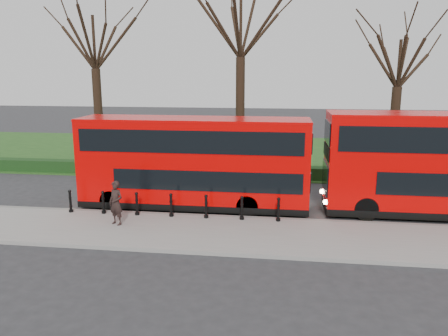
# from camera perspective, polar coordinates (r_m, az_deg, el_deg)

# --- Properties ---
(ground) EXTENTS (120.00, 120.00, 0.00)m
(ground) POSITION_cam_1_polar(r_m,az_deg,el_deg) (20.90, -6.11, -5.49)
(ground) COLOR #28282B
(ground) RESTS_ON ground
(pavement) EXTENTS (60.00, 4.00, 0.15)m
(pavement) POSITION_cam_1_polar(r_m,az_deg,el_deg) (18.14, -8.36, -8.13)
(pavement) COLOR gray
(pavement) RESTS_ON ground
(kerb) EXTENTS (60.00, 0.25, 0.16)m
(kerb) POSITION_cam_1_polar(r_m,az_deg,el_deg) (19.96, -6.79, -6.15)
(kerb) COLOR slate
(kerb) RESTS_ON ground
(grass_verge) EXTENTS (60.00, 18.00, 0.06)m
(grass_verge) POSITION_cam_1_polar(r_m,az_deg,el_deg) (35.22, -0.40, 2.01)
(grass_verge) COLOR #1F4617
(grass_verge) RESTS_ON ground
(hedge) EXTENTS (60.00, 0.90, 0.80)m
(hedge) POSITION_cam_1_polar(r_m,az_deg,el_deg) (27.22, -2.78, -0.32)
(hedge) COLOR black
(hedge) RESTS_ON ground
(yellow_line_outer) EXTENTS (60.00, 0.10, 0.01)m
(yellow_line_outer) POSITION_cam_1_polar(r_m,az_deg,el_deg) (20.26, -6.58, -6.07)
(yellow_line_outer) COLOR yellow
(yellow_line_outer) RESTS_ON ground
(yellow_line_inner) EXTENTS (60.00, 0.10, 0.01)m
(yellow_line_inner) POSITION_cam_1_polar(r_m,az_deg,el_deg) (20.44, -6.44, -5.90)
(yellow_line_inner) COLOR yellow
(yellow_line_inner) RESTS_ON ground
(tree_left) EXTENTS (7.71, 7.71, 12.04)m
(tree_left) POSITION_cam_1_polar(r_m,az_deg,el_deg) (32.07, -16.66, 16.15)
(tree_left) COLOR black
(tree_left) RESTS_ON ground
(tree_mid) EXTENTS (8.55, 8.55, 13.36)m
(tree_mid) POSITION_cam_1_polar(r_m,az_deg,el_deg) (29.63, 2.21, 18.85)
(tree_mid) COLOR black
(tree_mid) RESTS_ON ground
(tree_right) EXTENTS (6.39, 6.39, 9.98)m
(tree_right) POSITION_cam_1_polar(r_m,az_deg,el_deg) (30.19, 21.96, 13.16)
(tree_right) COLOR black
(tree_right) RESTS_ON ground
(bollard_row) EXTENTS (9.56, 0.15, 1.00)m
(bollard_row) POSITION_cam_1_polar(r_m,az_deg,el_deg) (19.45, -6.92, -4.88)
(bollard_row) COLOR black
(bollard_row) RESTS_ON pavement
(bus_lead) EXTENTS (10.82, 2.49, 4.30)m
(bus_lead) POSITION_cam_1_polar(r_m,az_deg,el_deg) (20.76, -3.96, 0.63)
(bus_lead) COLOR #D20101
(bus_lead) RESTS_ON ground
(pedestrian) EXTENTS (0.80, 0.67, 1.86)m
(pedestrian) POSITION_cam_1_polar(r_m,az_deg,el_deg) (18.74, -13.92, -4.45)
(pedestrian) COLOR black
(pedestrian) RESTS_ON pavement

